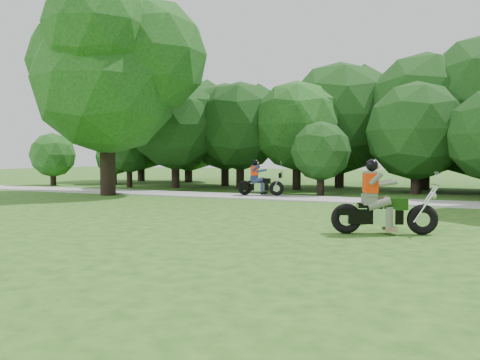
% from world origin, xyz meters
% --- Properties ---
extents(ground, '(100.00, 100.00, 0.00)m').
position_xyz_m(ground, '(0.00, 0.00, 0.00)').
color(ground, '#1F4E16').
rests_on(ground, ground).
extents(walkway, '(60.00, 2.20, 0.06)m').
position_xyz_m(walkway, '(0.00, 8.00, 0.03)').
color(walkway, gray).
rests_on(walkway, ground).
extents(tree_line, '(40.11, 11.53, 7.77)m').
position_xyz_m(tree_line, '(1.42, 14.65, 3.57)').
color(tree_line, black).
rests_on(tree_line, ground).
extents(big_tree_west, '(8.64, 6.56, 9.96)m').
position_xyz_m(big_tree_west, '(-10.54, 6.85, 5.76)').
color(big_tree_west, black).
rests_on(big_tree_west, ground).
extents(chopper_motorcycle, '(2.34, 1.09, 1.70)m').
position_xyz_m(chopper_motorcycle, '(1.92, 0.42, 0.63)').
color(chopper_motorcycle, black).
rests_on(chopper_motorcycle, ground).
extents(touring_motorcycle, '(2.04, 0.83, 1.56)m').
position_xyz_m(touring_motorcycle, '(-4.03, 8.38, 0.63)').
color(touring_motorcycle, black).
rests_on(touring_motorcycle, walkway).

